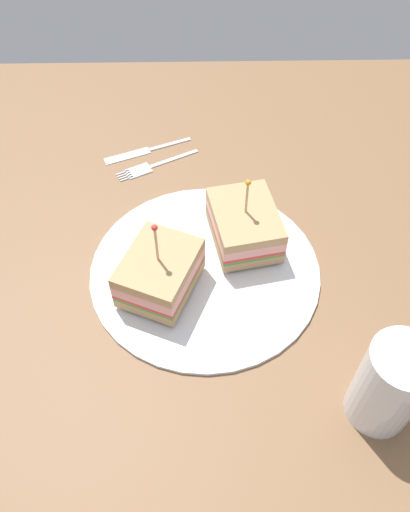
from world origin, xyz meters
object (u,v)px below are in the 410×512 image
(fork, at_px, (149,167))
(knife, at_px, (143,151))
(plate, at_px, (205,269))
(sandwich_half_front, at_px, (244,225))
(sandwich_half_back, at_px, (160,273))
(drink_glass, at_px, (388,387))

(fork, relative_size, knife, 0.92)
(knife, bearing_deg, plate, -68.49)
(sandwich_half_front, distance_m, sandwich_half_back, 0.13)
(sandwich_half_back, height_order, knife, sandwich_half_back)
(knife, bearing_deg, drink_glass, -57.43)
(fork, distance_m, knife, 0.04)
(sandwich_half_front, height_order, drink_glass, same)
(plate, relative_size, knife, 2.16)
(drink_glass, distance_m, fork, 0.45)
(sandwich_half_front, bearing_deg, drink_glass, -61.83)
(sandwich_half_front, xyz_separation_m, sandwich_half_back, (-0.10, -0.07, 0.00))
(sandwich_half_back, distance_m, drink_glass, 0.27)
(sandwich_half_back, relative_size, knife, 0.89)
(sandwich_half_front, bearing_deg, fork, 131.13)
(plate, relative_size, sandwich_half_front, 2.49)
(sandwich_half_front, height_order, knife, sandwich_half_front)
(plate, bearing_deg, sandwich_half_back, -152.05)
(plate, height_order, sandwich_half_back, sandwich_half_back)
(sandwich_half_front, relative_size, sandwich_half_back, 0.97)
(sandwich_half_back, relative_size, fork, 0.97)
(fork, xyz_separation_m, knife, (-0.01, 0.04, 0.00))
(drink_glass, xyz_separation_m, fork, (-0.25, 0.37, -0.05))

